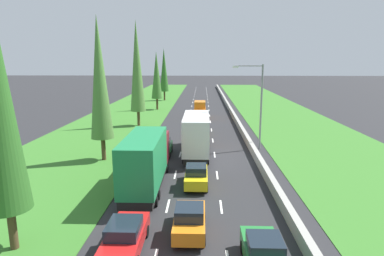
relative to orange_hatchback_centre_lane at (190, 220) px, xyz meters
The scene contains 20 objects.
ground_plane 42.46m from the orange_hatchback_centre_lane, 89.77° to the left, with size 300.00×300.00×0.00m, color #28282B.
grass_verge_left 44.26m from the orange_hatchback_centre_lane, 106.38° to the left, with size 14.00×140.00×0.04m, color #387528.
grass_verge_right 44.88m from the orange_hatchback_centre_lane, 71.11° to the left, with size 14.00×140.00×0.04m, color #387528.
median_barrier 42.86m from the orange_hatchback_centre_lane, 82.12° to the left, with size 0.44×120.00×0.85m, color #9E9B93.
lane_markings 42.46m from the orange_hatchback_centre_lane, 89.77° to the left, with size 3.64×116.00×0.01m.
orange_hatchback_centre_lane is the anchor object (origin of this frame).
yellow_hatchback_centre_lane_third 6.97m from the orange_hatchback_centre_lane, 88.12° to the left, with size 1.74×3.90×1.72m.
green_hatchback_right_lane 4.60m from the orange_hatchback_centre_lane, 41.13° to the right, with size 1.74×3.90×1.72m.
white_box_truck_centre_lane 15.45m from the orange_hatchback_centre_lane, 89.73° to the left, with size 2.46×9.40×4.18m.
red_sedan_left_lane 3.62m from the orange_hatchback_centre_lane, 150.42° to the right, with size 1.82×4.50×1.64m.
yellow_hatchback_centre_lane_fifth 25.21m from the orange_hatchback_centre_lane, 89.73° to the left, with size 1.74×3.90×1.72m.
green_box_truck_left_lane 7.46m from the orange_hatchback_centre_lane, 118.11° to the left, with size 2.46×9.40×4.18m.
silver_hatchback_centre_lane 31.36m from the orange_hatchback_centre_lane, 89.37° to the left, with size 1.74×3.90×1.72m.
green_hatchback_left_lane 15.50m from the orange_hatchback_centre_lane, 102.35° to the left, with size 1.74×3.90×1.72m.
orange_van_centre_lane 37.06m from the orange_hatchback_centre_lane, 89.63° to the left, with size 1.96×4.90×2.82m.
poplar_tree_second 17.40m from the orange_hatchback_centre_lane, 123.32° to the left, with size 2.14×2.14×13.45m.
poplar_tree_third 32.33m from the orange_hatchback_centre_lane, 106.03° to the left, with size 2.17×2.17×14.97m.
poplar_tree_fourth 47.19m from the orange_hatchback_centre_lane, 100.01° to the left, with size 2.08×2.08×11.11m.
poplar_tree_fifth 62.08m from the orange_hatchback_centre_lane, 97.87° to the left, with size 2.11×2.11×12.27m.
street_light_mast 19.49m from the orange_hatchback_centre_lane, 69.96° to the left, with size 3.20×0.28×9.00m.
Camera 1 is at (0.48, 1.19, 9.37)m, focal length 30.42 mm.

